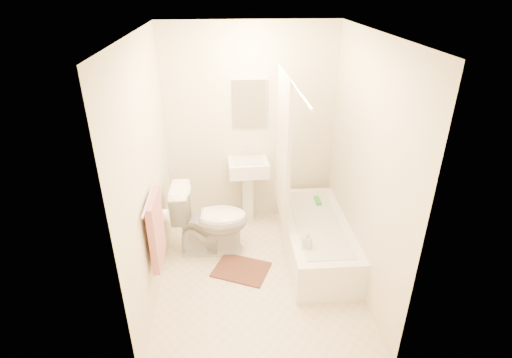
{
  "coord_description": "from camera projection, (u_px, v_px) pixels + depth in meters",
  "views": [
    {
      "loc": [
        -0.27,
        -3.28,
        2.79
      ],
      "look_at": [
        0.0,
        0.25,
        1.0
      ],
      "focal_mm": 28.0,
      "sensor_mm": 36.0,
      "label": 1
    }
  ],
  "objects": [
    {
      "name": "floor",
      "position": [
        258.0,
        274.0,
        4.19
      ],
      "size": [
        2.4,
        2.4,
        0.0
      ],
      "primitive_type": "plane",
      "color": "beige",
      "rests_on": "ground"
    },
    {
      "name": "ceiling",
      "position": [
        258.0,
        33.0,
        3.11
      ],
      "size": [
        2.4,
        2.4,
        0.0
      ],
      "primitive_type": "plane",
      "color": "white",
      "rests_on": "ground"
    },
    {
      "name": "wall_back",
      "position": [
        250.0,
        128.0,
        4.72
      ],
      "size": [
        2.0,
        0.02,
        2.4
      ],
      "primitive_type": "cube",
      "color": "beige",
      "rests_on": "ground"
    },
    {
      "name": "wall_left",
      "position": [
        147.0,
        175.0,
        3.58
      ],
      "size": [
        0.02,
        2.4,
        2.4
      ],
      "primitive_type": "cube",
      "color": "beige",
      "rests_on": "ground"
    },
    {
      "name": "wall_right",
      "position": [
        365.0,
        168.0,
        3.72
      ],
      "size": [
        0.02,
        2.4,
        2.4
      ],
      "primitive_type": "cube",
      "color": "beige",
      "rests_on": "ground"
    },
    {
      "name": "mirror",
      "position": [
        250.0,
        104.0,
        4.56
      ],
      "size": [
        0.4,
        0.03,
        0.55
      ],
      "primitive_type": "cube",
      "color": "white",
      "rests_on": "wall_back"
    },
    {
      "name": "curtain_rod",
      "position": [
        292.0,
        81.0,
        3.4
      ],
      "size": [
        0.03,
        1.7,
        0.03
      ],
      "primitive_type": "cylinder",
      "rotation": [
        1.57,
        0.0,
        0.0
      ],
      "color": "silver",
      "rests_on": "wall_back"
    },
    {
      "name": "shower_curtain",
      "position": [
        283.0,
        148.0,
        4.11
      ],
      "size": [
        0.04,
        0.8,
        1.55
      ],
      "primitive_type": "cube",
      "color": "silver",
      "rests_on": "curtain_rod"
    },
    {
      "name": "towel_bar",
      "position": [
        149.0,
        199.0,
        3.41
      ],
      "size": [
        0.02,
        0.6,
        0.02
      ],
      "primitive_type": "cylinder",
      "rotation": [
        1.57,
        0.0,
        0.0
      ],
      "color": "silver",
      "rests_on": "wall_left"
    },
    {
      "name": "towel",
      "position": [
        156.0,
        230.0,
        3.55
      ],
      "size": [
        0.06,
        0.45,
        0.66
      ],
      "primitive_type": "cube",
      "color": "#CC7266",
      "rests_on": "towel_bar"
    },
    {
      "name": "toilet_paper",
      "position": [
        163.0,
        215.0,
        3.92
      ],
      "size": [
        0.11,
        0.12,
        0.12
      ],
      "primitive_type": "cylinder",
      "rotation": [
        0.0,
        1.57,
        0.0
      ],
      "color": "white",
      "rests_on": "wall_left"
    },
    {
      "name": "toilet",
      "position": [
        211.0,
        220.0,
        4.39
      ],
      "size": [
        0.83,
        0.48,
        0.81
      ],
      "primitive_type": "imported",
      "rotation": [
        0.0,
        0.0,
        1.55
      ],
      "color": "white",
      "rests_on": "floor"
    },
    {
      "name": "sink",
      "position": [
        248.0,
        189.0,
        4.92
      ],
      "size": [
        0.49,
        0.4,
        0.92
      ],
      "primitive_type": null,
      "rotation": [
        0.0,
        0.0,
        0.04
      ],
      "color": "white",
      "rests_on": "floor"
    },
    {
      "name": "bathtub",
      "position": [
        316.0,
        238.0,
        4.41
      ],
      "size": [
        0.67,
        1.53,
        0.43
      ],
      "primitive_type": null,
      "color": "white",
      "rests_on": "floor"
    },
    {
      "name": "bath_mat",
      "position": [
        241.0,
        270.0,
        4.25
      ],
      "size": [
        0.67,
        0.6,
        0.02
      ],
      "primitive_type": "cube",
      "rotation": [
        0.0,
        0.0,
        -0.41
      ],
      "color": "#4F2A1F",
      "rests_on": "floor"
    },
    {
      "name": "soap_bottle",
      "position": [
        307.0,
        239.0,
        3.86
      ],
      "size": [
        0.11,
        0.11,
        0.19
      ],
      "primitive_type": "imported",
      "rotation": [
        0.0,
        0.0,
        -0.38
      ],
      "color": "white",
      "rests_on": "bathtub"
    },
    {
      "name": "scrub_brush",
      "position": [
        318.0,
        201.0,
        4.67
      ],
      "size": [
        0.06,
        0.19,
        0.04
      ],
      "primitive_type": "cube",
      "rotation": [
        0.0,
        0.0,
        0.01
      ],
      "color": "green",
      "rests_on": "bathtub"
    }
  ]
}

